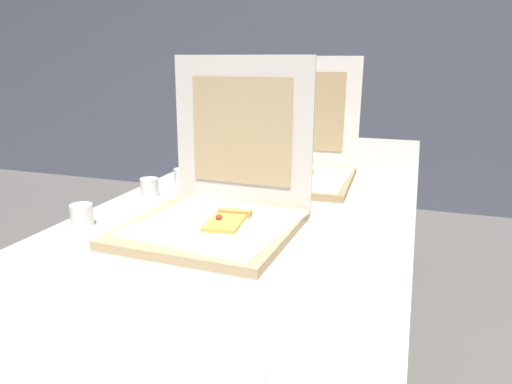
{
  "coord_description": "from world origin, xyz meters",
  "views": [
    {
      "loc": [
        0.4,
        -0.65,
        1.14
      ],
      "look_at": [
        0.02,
        0.46,
        0.8
      ],
      "focal_mm": 33.0,
      "sensor_mm": 36.0,
      "label": 1
    }
  ],
  "objects_px": {
    "cup_white_near_center": "(149,187)",
    "cup_white_near_left": "(82,215)",
    "cup_white_far": "(248,156)",
    "cup_white_mid": "(182,177)",
    "pizza_box_middle": "(296,163)",
    "table": "(269,210)",
    "pizza_box_front": "(219,204)"
  },
  "relations": [
    {
      "from": "cup_white_near_center",
      "to": "cup_white_near_left",
      "type": "height_order",
      "value": "same"
    },
    {
      "from": "cup_white_near_center",
      "to": "cup_white_near_left",
      "type": "xyz_separation_m",
      "value": [
        -0.02,
        -0.28,
        0.0
      ]
    },
    {
      "from": "cup_white_far",
      "to": "cup_white_mid",
      "type": "bearing_deg",
      "value": -102.21
    },
    {
      "from": "pizza_box_middle",
      "to": "cup_white_far",
      "type": "xyz_separation_m",
      "value": [
        -0.24,
        0.19,
        -0.03
      ]
    },
    {
      "from": "cup_white_mid",
      "to": "cup_white_far",
      "type": "height_order",
      "value": "same"
    },
    {
      "from": "table",
      "to": "cup_white_mid",
      "type": "height_order",
      "value": "cup_white_mid"
    },
    {
      "from": "cup_white_near_left",
      "to": "cup_white_mid",
      "type": "xyz_separation_m",
      "value": [
        0.05,
        0.42,
        0.0
      ]
    },
    {
      "from": "pizza_box_middle",
      "to": "cup_white_near_center",
      "type": "bearing_deg",
      "value": -138.2
    },
    {
      "from": "pizza_box_middle",
      "to": "cup_white_mid",
      "type": "distance_m",
      "value": 0.38
    },
    {
      "from": "table",
      "to": "cup_white_near_left",
      "type": "distance_m",
      "value": 0.54
    },
    {
      "from": "pizza_box_middle",
      "to": "cup_white_far",
      "type": "relative_size",
      "value": 7.82
    },
    {
      "from": "pizza_box_middle",
      "to": "cup_white_mid",
      "type": "bearing_deg",
      "value": -150.22
    },
    {
      "from": "table",
      "to": "cup_white_near_center",
      "type": "relative_size",
      "value": 41.92
    },
    {
      "from": "pizza_box_middle",
      "to": "cup_white_far",
      "type": "bearing_deg",
      "value": 139.98
    },
    {
      "from": "pizza_box_front",
      "to": "cup_white_near_left",
      "type": "xyz_separation_m",
      "value": [
        -0.32,
        -0.1,
        -0.03
      ]
    },
    {
      "from": "pizza_box_front",
      "to": "cup_white_mid",
      "type": "xyz_separation_m",
      "value": [
        -0.26,
        0.31,
        -0.03
      ]
    },
    {
      "from": "cup_white_near_left",
      "to": "cup_white_far",
      "type": "distance_m",
      "value": 0.82
    },
    {
      "from": "table",
      "to": "cup_white_far",
      "type": "xyz_separation_m",
      "value": [
        -0.21,
        0.41,
        0.07
      ]
    },
    {
      "from": "pizza_box_front",
      "to": "cup_white_far",
      "type": "xyz_separation_m",
      "value": [
        -0.18,
        0.7,
        -0.03
      ]
    },
    {
      "from": "table",
      "to": "cup_white_near_center",
      "type": "bearing_deg",
      "value": -159.31
    },
    {
      "from": "pizza_box_front",
      "to": "cup_white_mid",
      "type": "distance_m",
      "value": 0.41
    },
    {
      "from": "table",
      "to": "cup_white_far",
      "type": "height_order",
      "value": "cup_white_far"
    },
    {
      "from": "table",
      "to": "pizza_box_front",
      "type": "distance_m",
      "value": 0.32
    },
    {
      "from": "pizza_box_front",
      "to": "cup_white_far",
      "type": "relative_size",
      "value": 7.32
    },
    {
      "from": "pizza_box_middle",
      "to": "cup_white_near_left",
      "type": "distance_m",
      "value": 0.73
    },
    {
      "from": "pizza_box_front",
      "to": "cup_white_mid",
      "type": "height_order",
      "value": "pizza_box_front"
    },
    {
      "from": "pizza_box_middle",
      "to": "cup_white_near_center",
      "type": "xyz_separation_m",
      "value": [
        -0.36,
        -0.34,
        -0.03
      ]
    },
    {
      "from": "pizza_box_middle",
      "to": "cup_white_near_left",
      "type": "height_order",
      "value": "pizza_box_middle"
    },
    {
      "from": "cup_white_near_left",
      "to": "cup_white_mid",
      "type": "height_order",
      "value": "same"
    },
    {
      "from": "cup_white_mid",
      "to": "cup_white_far",
      "type": "relative_size",
      "value": 1.0
    },
    {
      "from": "cup_white_mid",
      "to": "cup_white_far",
      "type": "bearing_deg",
      "value": 77.79
    },
    {
      "from": "cup_white_near_center",
      "to": "cup_white_far",
      "type": "bearing_deg",
      "value": 77.48
    }
  ]
}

